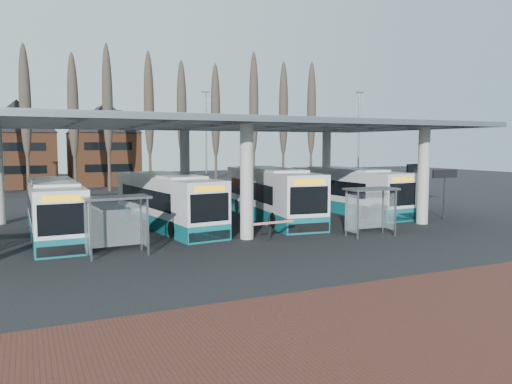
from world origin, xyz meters
name	(u,v)px	position (x,y,z in m)	size (l,w,h in m)	color
ground	(268,248)	(0.00, 0.00, 0.00)	(140.00, 140.00, 0.00)	black
brick_strip	(470,332)	(0.00, -12.00, 0.01)	(70.00, 10.00, 0.03)	#502720
station_canopy	(211,132)	(0.00, 8.00, 5.68)	(32.00, 16.00, 6.34)	#B7B6B2
poplar_row	(131,108)	(0.00, 33.00, 8.78)	(45.10, 1.10, 14.50)	#473D33
lamp_post_b	(206,141)	(6.00, 26.00, 5.34)	(0.80, 0.16, 10.17)	slate
lamp_post_c	(359,141)	(20.00, 20.00, 5.34)	(0.80, 0.16, 10.17)	slate
bus_0	(54,210)	(-9.13, 7.35, 1.44)	(2.51, 11.04, 3.06)	white
bus_1	(166,202)	(-2.82, 8.10, 1.51)	(3.87, 11.74, 3.20)	white
bus_2	(270,195)	(4.34, 8.44, 1.60)	(3.94, 12.44, 3.40)	white
bus_3	(346,191)	(11.00, 9.31, 1.52)	(2.93, 11.69, 3.22)	white
shelter_1	(116,212)	(-6.86, 1.39, 1.93)	(2.94, 1.58, 2.66)	gray
shelter_2	(369,201)	(6.41, 0.57, 1.89)	(2.86, 1.52, 2.60)	gray
info_sign_0	(445,177)	(14.78, 3.46, 2.77)	(2.22, 0.24, 3.30)	black
info_sign_1	(416,172)	(15.29, 6.71, 2.99)	(2.32, 0.84, 3.56)	black
barrier	(273,224)	(0.85, 1.18, 0.91)	(2.34, 0.73, 1.17)	black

